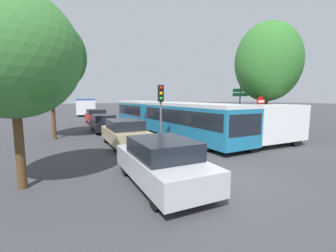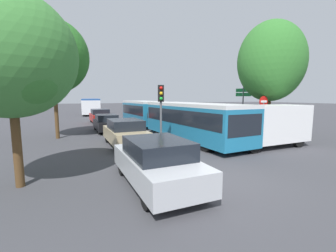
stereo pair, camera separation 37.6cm
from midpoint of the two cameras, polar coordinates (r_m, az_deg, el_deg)
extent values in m
plane|color=#3D3D42|center=(8.07, 14.08, -12.79)|extent=(200.00, 200.00, 0.00)
cube|color=teal|center=(14.38, 6.82, 1.20)|extent=(3.11, 9.11, 1.93)
cube|color=black|center=(14.34, 6.84, 2.58)|extent=(3.10, 8.76, 0.85)
cube|color=silver|center=(14.30, 6.89, 5.42)|extent=(3.11, 9.11, 0.19)
cube|color=teal|center=(21.90, -5.68, 3.31)|extent=(2.89, 6.30, 1.93)
cube|color=black|center=(21.88, -5.70, 4.22)|extent=(2.89, 6.05, 0.85)
cube|color=silver|center=(21.85, -5.72, 6.08)|extent=(2.89, 6.30, 0.19)
cylinder|color=black|center=(18.66, -1.70, 2.65)|extent=(1.85, 1.08, 1.78)
cube|color=black|center=(10.98, 19.88, 0.14)|extent=(2.11, 0.26, 1.04)
cylinder|color=black|center=(12.92, 17.65, -3.16)|extent=(0.36, 0.96, 0.94)
cylinder|color=black|center=(11.61, 10.54, -4.10)|extent=(0.36, 0.96, 0.94)
cylinder|color=black|center=(17.40, 4.27, -0.21)|extent=(0.36, 0.96, 0.94)
cylinder|color=black|center=(16.45, -1.74, -0.63)|extent=(0.36, 0.96, 0.94)
cylinder|color=black|center=(22.35, -3.25, 1.47)|extent=(0.36, 0.96, 0.94)
cylinder|color=black|center=(21.62, -8.15, 1.21)|extent=(0.36, 0.96, 0.94)
cube|color=silver|center=(39.33, -18.71, 4.81)|extent=(3.29, 11.72, 2.01)
cube|color=black|center=(39.32, -18.73, 5.34)|extent=(3.28, 11.15, 0.85)
cube|color=#234C93|center=(39.31, -18.77, 6.43)|extent=(3.29, 11.72, 0.20)
cylinder|color=black|center=(43.19, -20.13, 3.91)|extent=(0.36, 1.02, 1.01)
cylinder|color=black|center=(43.21, -17.27, 4.02)|extent=(0.36, 1.02, 1.01)
cylinder|color=black|center=(35.91, -20.34, 3.29)|extent=(0.36, 1.02, 1.01)
cylinder|color=black|center=(35.92, -16.89, 3.43)|extent=(0.36, 1.02, 1.01)
cube|color=#B7BABF|center=(7.13, -1.43, -10.13)|extent=(1.91, 4.30, 0.69)
cube|color=black|center=(6.88, -1.12, -5.53)|extent=(1.72, 2.27, 0.53)
cylinder|color=black|center=(8.23, -10.11, -9.91)|extent=(0.24, 0.65, 0.65)
cylinder|color=black|center=(8.70, -0.27, -8.85)|extent=(0.24, 0.65, 0.65)
cylinder|color=black|center=(5.79, -3.23, -17.43)|extent=(0.24, 0.65, 0.65)
cylinder|color=black|center=(6.44, 9.92, -14.90)|extent=(0.24, 0.65, 0.65)
cube|color=tan|center=(12.96, -10.00, -2.24)|extent=(1.95, 4.37, 0.70)
cube|color=black|center=(12.77, -9.95, 0.42)|extent=(1.74, 2.31, 0.53)
cylinder|color=black|center=(14.19, -14.36, -2.72)|extent=(0.24, 0.66, 0.66)
cylinder|color=black|center=(14.52, -8.37, -2.34)|extent=(0.24, 0.66, 0.66)
cylinder|color=black|center=(11.52, -12.00, -4.95)|extent=(0.24, 0.66, 0.66)
cylinder|color=black|center=(11.92, -4.74, -4.40)|extent=(0.24, 0.66, 0.66)
cube|color=black|center=(18.67, -14.81, 0.38)|extent=(1.79, 4.01, 0.64)
cube|color=black|center=(18.52, -14.81, 2.09)|extent=(1.60, 2.12, 0.49)
cylinder|color=black|center=(19.85, -17.39, -0.08)|extent=(0.22, 0.61, 0.60)
cylinder|color=black|center=(20.06, -13.38, 0.13)|extent=(0.22, 0.61, 0.60)
cylinder|color=black|center=(17.35, -16.39, -1.07)|extent=(0.22, 0.61, 0.60)
cylinder|color=black|center=(17.59, -11.83, -0.82)|extent=(0.22, 0.61, 0.60)
cube|color=#B21E19|center=(24.92, -16.45, 2.13)|extent=(1.94, 4.36, 0.70)
cube|color=black|center=(24.77, -16.47, 3.53)|extent=(1.74, 2.31, 0.53)
cylinder|color=black|center=(26.23, -18.50, 1.66)|extent=(0.24, 0.66, 0.66)
cylinder|color=black|center=(26.42, -15.18, 1.82)|extent=(0.24, 0.66, 0.66)
cylinder|color=black|center=(23.49, -17.82, 1.07)|extent=(0.24, 0.66, 0.66)
cylinder|color=black|center=(23.70, -14.13, 1.25)|extent=(0.24, 0.66, 0.66)
cube|color=white|center=(13.88, 25.47, 0.67)|extent=(4.17, 2.14, 2.00)
cube|color=white|center=(12.15, 17.73, -2.06)|extent=(0.97, 1.93, 1.00)
cylinder|color=black|center=(11.92, 21.79, -4.75)|extent=(0.73, 0.27, 0.72)
cylinder|color=black|center=(13.11, 16.48, -3.47)|extent=(0.73, 0.27, 0.72)
cylinder|color=black|center=(14.46, 30.88, -3.22)|extent=(0.73, 0.27, 0.72)
cylinder|color=black|center=(15.45, 25.76, -2.29)|extent=(0.73, 0.27, 0.72)
cylinder|color=#56595E|center=(12.32, -0.93, 2.45)|extent=(0.12, 0.12, 3.40)
cube|color=black|center=(12.28, -0.94, 8.28)|extent=(0.38, 0.32, 0.90)
sphere|color=red|center=(12.14, -0.88, 9.61)|extent=(0.18, 0.18, 0.18)
sphere|color=#EAAD14|center=(12.13, -0.88, 8.29)|extent=(0.18, 0.18, 0.18)
sphere|color=green|center=(12.13, -0.87, 6.96)|extent=(0.18, 0.18, 0.18)
cylinder|color=#56595E|center=(16.03, 23.50, 1.18)|extent=(0.08, 0.08, 2.40)
cylinder|color=red|center=(15.95, 23.73, 5.72)|extent=(0.70, 0.03, 0.70)
cube|color=white|center=(15.94, 23.78, 5.72)|extent=(0.50, 0.04, 0.14)
cylinder|color=#56595E|center=(19.13, 18.98, 4.09)|extent=(0.10, 0.10, 3.60)
cube|color=#197A38|center=(19.11, 19.17, 8.59)|extent=(0.39, 1.37, 0.28)
cube|color=#197A38|center=(19.10, 19.12, 7.57)|extent=(0.39, 1.37, 0.28)
cylinder|color=#51381E|center=(8.09, -32.88, -4.21)|extent=(0.25, 0.25, 2.59)
ellipsoid|color=#3D7F38|center=(8.05, -34.23, 14.70)|extent=(3.75, 3.75, 3.64)
ellipsoid|color=#33752D|center=(7.45, -31.87, 11.31)|extent=(2.25, 2.25, 2.00)
cylinder|color=#51381E|center=(16.52, -25.94, 3.29)|extent=(0.24, 0.24, 3.59)
ellipsoid|color=#286623|center=(16.69, -26.65, 15.55)|extent=(4.48, 4.48, 4.69)
ellipsoid|color=#1E561E|center=(16.12, -25.51, 13.40)|extent=(2.69, 2.69, 2.58)
cylinder|color=#51381E|center=(17.21, 24.62, 2.74)|extent=(0.30, 0.30, 3.14)
ellipsoid|color=#33752D|center=(17.34, 25.26, 14.59)|extent=(4.39, 4.39, 5.36)
ellipsoid|color=#3D7F38|center=(17.47, 25.82, 11.85)|extent=(2.64, 2.64, 2.95)
camera|label=1|loc=(0.19, -89.11, 0.11)|focal=24.00mm
camera|label=2|loc=(0.19, 90.89, -0.11)|focal=24.00mm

